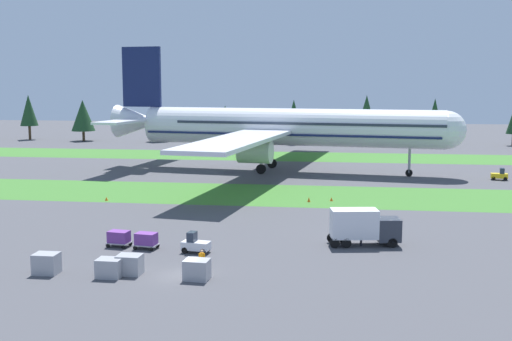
% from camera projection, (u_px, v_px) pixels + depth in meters
% --- Properties ---
extents(ground_plane, '(400.00, 400.00, 0.00)m').
position_uv_depth(ground_plane, '(181.00, 276.00, 52.70)').
color(ground_plane, '#47474C').
extents(grass_strip_near, '(320.00, 17.54, 0.01)m').
position_uv_depth(grass_strip_near, '(249.00, 194.00, 90.87)').
color(grass_strip_near, '#3D752D').
rests_on(grass_strip_near, ground).
extents(grass_strip_far, '(320.00, 17.54, 0.01)m').
position_uv_depth(grass_strip_far, '(281.00, 156.00, 137.07)').
color(grass_strip_far, '#3D752D').
rests_on(grass_strip_far, ground).
extents(airliner, '(63.01, 77.86, 22.29)m').
position_uv_depth(airliner, '(279.00, 127.00, 112.87)').
color(airliner, white).
rests_on(airliner, ground).
extents(baggage_tug, '(2.76, 1.66, 1.97)m').
position_uv_depth(baggage_tug, '(195.00, 244.00, 59.71)').
color(baggage_tug, silver).
rests_on(baggage_tug, ground).
extents(cargo_dolly_lead, '(2.39, 1.80, 1.55)m').
position_uv_depth(cargo_dolly_lead, '(146.00, 239.00, 61.08)').
color(cargo_dolly_lead, '#A3A3A8').
rests_on(cargo_dolly_lead, ground).
extents(cargo_dolly_second, '(2.39, 1.80, 1.55)m').
position_uv_depth(cargo_dolly_second, '(119.00, 237.00, 61.87)').
color(cargo_dolly_second, '#A3A3A8').
rests_on(cargo_dolly_second, ground).
extents(catering_truck, '(7.24, 3.40, 3.58)m').
position_uv_depth(catering_truck, '(363.00, 226.00, 62.28)').
color(catering_truck, '#2D333D').
rests_on(catering_truck, ground).
extents(pushback_tractor, '(2.76, 1.65, 1.97)m').
position_uv_depth(pushback_tractor, '(500.00, 175.00, 103.91)').
color(pushback_tractor, yellow).
rests_on(pushback_tractor, ground).
extents(ground_crew_marshaller, '(0.56, 0.36, 1.74)m').
position_uv_depth(ground_crew_marshaller, '(202.00, 259.00, 54.26)').
color(ground_crew_marshaller, black).
rests_on(ground_crew_marshaller, ground).
extents(ground_crew_loader, '(0.36, 0.56, 1.74)m').
position_uv_depth(ground_crew_loader, '(361.00, 236.00, 62.24)').
color(ground_crew_loader, black).
rests_on(ground_crew_loader, ground).
extents(uld_container_0, '(2.02, 1.62, 1.54)m').
position_uv_depth(uld_container_0, '(110.00, 268.00, 52.25)').
color(uld_container_0, '#A3A3A8').
rests_on(uld_container_0, ground).
extents(uld_container_1, '(2.01, 1.61, 1.73)m').
position_uv_depth(uld_container_1, '(46.00, 263.00, 53.19)').
color(uld_container_1, '#A3A3A8').
rests_on(uld_container_1, ground).
extents(uld_container_2, '(2.04, 1.66, 1.65)m').
position_uv_depth(uld_container_2, '(130.00, 265.00, 52.99)').
color(uld_container_2, '#A3A3A8').
rests_on(uld_container_2, ground).
extents(uld_container_3, '(2.10, 1.73, 1.64)m').
position_uv_depth(uld_container_3, '(197.00, 270.00, 51.62)').
color(uld_container_3, '#A3A3A8').
rests_on(uld_container_3, ground).
extents(taxiway_marker_0, '(0.44, 0.44, 0.68)m').
position_uv_depth(taxiway_marker_0, '(309.00, 199.00, 84.96)').
color(taxiway_marker_0, orange).
rests_on(taxiway_marker_0, ground).
extents(taxiway_marker_1, '(0.44, 0.44, 0.50)m').
position_uv_depth(taxiway_marker_1, '(106.00, 199.00, 85.93)').
color(taxiway_marker_1, orange).
rests_on(taxiway_marker_1, ground).
extents(taxiway_marker_2, '(0.44, 0.44, 0.51)m').
position_uv_depth(taxiway_marker_2, '(331.00, 199.00, 85.64)').
color(taxiway_marker_2, orange).
rests_on(taxiway_marker_2, ground).
extents(distant_tree_line, '(186.72, 9.52, 12.54)m').
position_uv_depth(distant_tree_line, '(246.00, 116.00, 166.36)').
color(distant_tree_line, '#4C3823').
rests_on(distant_tree_line, ground).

